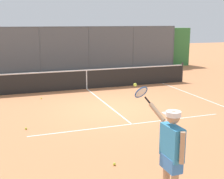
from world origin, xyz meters
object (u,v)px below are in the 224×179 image
(tennis_ball_by_sideline, at_px, (41,98))
(tennis_ball_near_net, at_px, (114,164))
(tennis_ball_near_baseline, at_px, (26,129))
(tennis_player, at_px, (171,150))

(tennis_ball_by_sideline, distance_m, tennis_ball_near_net, 6.93)
(tennis_ball_by_sideline, relative_size, tennis_ball_near_baseline, 1.00)
(tennis_ball_near_net, bearing_deg, tennis_ball_by_sideline, -83.03)
(tennis_player, xyz_separation_m, tennis_ball_by_sideline, (1.24, -8.66, -1.03))
(tennis_ball_near_net, bearing_deg, tennis_player, 102.47)
(tennis_player, relative_size, tennis_ball_by_sideline, 31.41)
(tennis_player, distance_m, tennis_ball_near_net, 2.10)
(tennis_ball_by_sideline, bearing_deg, tennis_player, 98.12)
(tennis_player, xyz_separation_m, tennis_ball_near_baseline, (2.14, -4.95, -1.03))
(tennis_player, height_order, tennis_ball_near_baseline, tennis_player)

